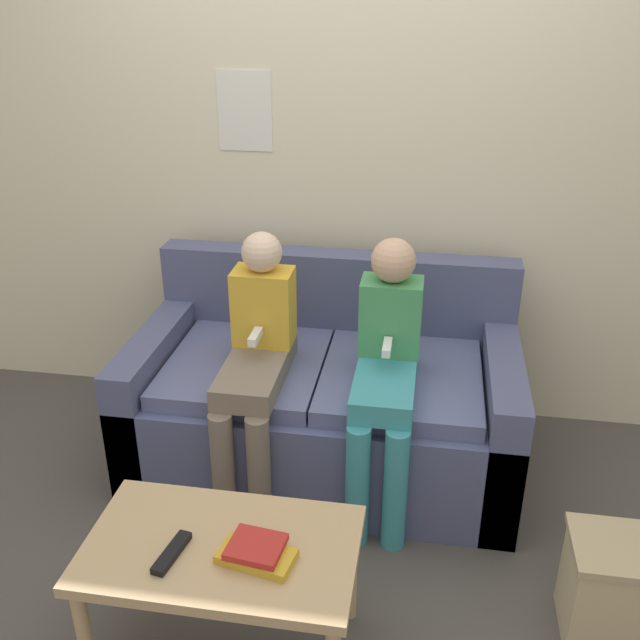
{
  "coord_description": "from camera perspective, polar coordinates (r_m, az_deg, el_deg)",
  "views": [
    {
      "loc": [
        0.41,
        -2.06,
        1.95
      ],
      "look_at": [
        0.0,
        0.42,
        0.75
      ],
      "focal_mm": 40.0,
      "sensor_mm": 36.0,
      "label": 1
    }
  ],
  "objects": [
    {
      "name": "tv_remote",
      "position": [
        2.22,
        -11.78,
        -17.77
      ],
      "size": [
        0.07,
        0.17,
        0.02
      ],
      "rotation": [
        0.0,
        0.0,
        -0.18
      ],
      "color": "black",
      "rests_on": "coffee_table"
    },
    {
      "name": "person_right",
      "position": [
        2.75,
        5.33,
        -3.66
      ],
      "size": [
        0.24,
        0.59,
        1.08
      ],
      "color": "teal",
      "rests_on": "ground_plane"
    },
    {
      "name": "couch",
      "position": [
        3.13,
        0.41,
        -6.52
      ],
      "size": [
        1.61,
        0.88,
        0.86
      ],
      "color": "#4C5175",
      "rests_on": "ground_plane"
    },
    {
      "name": "person_left",
      "position": [
        2.83,
        -5.14,
        -2.99
      ],
      "size": [
        0.24,
        0.59,
        1.07
      ],
      "color": "#756656",
      "rests_on": "ground_plane"
    },
    {
      "name": "book_stack",
      "position": [
        2.16,
        -5.12,
        -18.03
      ],
      "size": [
        0.24,
        0.17,
        0.05
      ],
      "color": "gold",
      "rests_on": "coffee_table"
    },
    {
      "name": "storage_box",
      "position": [
        2.63,
        23.33,
        -19.28
      ],
      "size": [
        0.39,
        0.27,
        0.37
      ],
      "color": "#CCB284",
      "rests_on": "ground_plane"
    },
    {
      "name": "wall_back",
      "position": [
        3.25,
        1.99,
        13.9
      ],
      "size": [
        8.0,
        0.06,
        2.6
      ],
      "color": "beige",
      "rests_on": "ground_plane"
    },
    {
      "name": "coffee_table",
      "position": [
        2.27,
        -7.84,
        -18.41
      ],
      "size": [
        0.81,
        0.48,
        0.44
      ],
      "color": "tan",
      "rests_on": "ground_plane"
    },
    {
      "name": "ground_plane",
      "position": [
        2.87,
        -1.44,
        -17.39
      ],
      "size": [
        10.0,
        10.0,
        0.0
      ],
      "primitive_type": "plane",
      "color": "#4C4742"
    }
  ]
}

